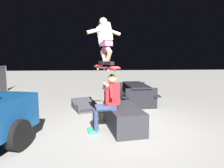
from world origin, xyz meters
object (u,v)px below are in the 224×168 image
Objects in this scene: person_sitting_on_ledge at (107,99)px; picnic_table_back at (136,91)px; ledge_box_main at (123,118)px; skateboard at (106,68)px; kicker_ramp at (85,107)px; skater_airborne at (105,39)px.

picnic_table_back is (2.72, -1.21, -0.28)m from person_sitting_on_ledge.
skateboard is at bearing 84.43° from ledge_box_main.
kicker_ramp is at bearing 109.40° from picnic_table_back.
skater_airborne is 3.24m from picnic_table_back.
kicker_ramp is 2.01m from picnic_table_back.
picnic_table_back reaches higher than ledge_box_main.
ledge_box_main is 1.39× the size of skater_airborne.
person_sitting_on_ledge is at bearing -171.40° from skater_airborne.
picnic_table_back is at bearing -17.60° from ledge_box_main.
person_sitting_on_ledge is 1.10× the size of kicker_ramp.
ledge_box_main is 1.98m from skater_airborne.
ledge_box_main is 1.24× the size of kicker_ramp.
skater_airborne reaches higher than skateboard.
skater_airborne is at bearing 24.55° from skateboard.
skater_airborne is (0.27, 0.04, 1.42)m from person_sitting_on_ledge.
skater_airborne is 0.89× the size of kicker_ramp.
picnic_table_back is at bearing -70.60° from kicker_ramp.
skater_airborne reaches higher than person_sitting_on_ledge.
skater_airborne is at bearing -161.62° from kicker_ramp.
person_sitting_on_ledge is at bearing -175.54° from skateboard.
picnic_table_back is (0.65, -1.85, 0.43)m from kicker_ramp.
kicker_ramp is (1.86, 0.62, -1.45)m from skateboard.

